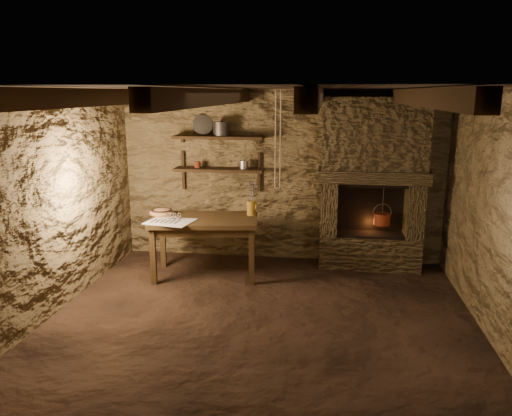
# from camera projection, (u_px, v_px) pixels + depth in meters

# --- Properties ---
(floor) EXTENTS (4.50, 4.50, 0.00)m
(floor) POSITION_uv_depth(u_px,v_px,m) (262.00, 316.00, 5.37)
(floor) COLOR black
(floor) RESTS_ON ground
(back_wall) EXTENTS (4.50, 0.04, 2.40)m
(back_wall) POSITION_uv_depth(u_px,v_px,m) (280.00, 176.00, 7.03)
(back_wall) COLOR brown
(back_wall) RESTS_ON floor
(front_wall) EXTENTS (4.50, 0.04, 2.40)m
(front_wall) POSITION_uv_depth(u_px,v_px,m) (223.00, 279.00, 3.17)
(front_wall) COLOR brown
(front_wall) RESTS_ON floor
(left_wall) EXTENTS (0.04, 4.00, 2.40)m
(left_wall) POSITION_uv_depth(u_px,v_px,m) (57.00, 202.00, 5.40)
(left_wall) COLOR brown
(left_wall) RESTS_ON floor
(right_wall) EXTENTS (0.04, 4.00, 2.40)m
(right_wall) POSITION_uv_depth(u_px,v_px,m) (494.00, 215.00, 4.79)
(right_wall) COLOR brown
(right_wall) RESTS_ON floor
(ceiling) EXTENTS (4.50, 4.00, 0.04)m
(ceiling) POSITION_uv_depth(u_px,v_px,m) (263.00, 87.00, 4.82)
(ceiling) COLOR black
(ceiling) RESTS_ON back_wall
(beam_far_left) EXTENTS (0.14, 3.95, 0.16)m
(beam_far_left) POSITION_uv_depth(u_px,v_px,m) (116.00, 97.00, 5.05)
(beam_far_left) COLOR black
(beam_far_left) RESTS_ON ceiling
(beam_mid_left) EXTENTS (0.14, 3.95, 0.16)m
(beam_mid_left) POSITION_uv_depth(u_px,v_px,m) (213.00, 97.00, 4.91)
(beam_mid_left) COLOR black
(beam_mid_left) RESTS_ON ceiling
(beam_mid_right) EXTENTS (0.14, 3.95, 0.16)m
(beam_mid_right) POSITION_uv_depth(u_px,v_px,m) (315.00, 97.00, 4.78)
(beam_mid_right) COLOR black
(beam_mid_right) RESTS_ON ceiling
(beam_far_right) EXTENTS (0.14, 3.95, 0.16)m
(beam_far_right) POSITION_uv_depth(u_px,v_px,m) (423.00, 97.00, 4.64)
(beam_far_right) COLOR black
(beam_far_right) RESTS_ON ceiling
(shelf_lower) EXTENTS (1.25, 0.30, 0.04)m
(shelf_lower) POSITION_uv_depth(u_px,v_px,m) (219.00, 170.00, 6.96)
(shelf_lower) COLOR black
(shelf_lower) RESTS_ON back_wall
(shelf_upper) EXTENTS (1.25, 0.30, 0.04)m
(shelf_upper) POSITION_uv_depth(u_px,v_px,m) (218.00, 137.00, 6.86)
(shelf_upper) COLOR black
(shelf_upper) RESTS_ON back_wall
(hearth) EXTENTS (1.43, 0.51, 2.30)m
(hearth) POSITION_uv_depth(u_px,v_px,m) (373.00, 179.00, 6.63)
(hearth) COLOR #3E311F
(hearth) RESTS_ON floor
(work_table) EXTENTS (1.45, 0.95, 0.78)m
(work_table) POSITION_uv_depth(u_px,v_px,m) (205.00, 245.00, 6.50)
(work_table) COLOR #372613
(work_table) RESTS_ON floor
(linen_cloth) EXTENTS (0.63, 0.54, 0.01)m
(linen_cloth) POSITION_uv_depth(u_px,v_px,m) (170.00, 221.00, 6.22)
(linen_cloth) COLOR beige
(linen_cloth) RESTS_ON work_table
(pewter_cutlery_row) EXTENTS (0.49, 0.26, 0.01)m
(pewter_cutlery_row) POSITION_uv_depth(u_px,v_px,m) (170.00, 221.00, 6.20)
(pewter_cutlery_row) COLOR gray
(pewter_cutlery_row) RESTS_ON linen_cloth
(drinking_glasses) EXTENTS (0.18, 0.05, 0.07)m
(drinking_glasses) POSITION_uv_depth(u_px,v_px,m) (174.00, 216.00, 6.31)
(drinking_glasses) COLOR white
(drinking_glasses) RESTS_ON linen_cloth
(stoneware_jug) EXTENTS (0.14, 0.14, 0.44)m
(stoneware_jug) POSITION_uv_depth(u_px,v_px,m) (252.00, 201.00, 6.53)
(stoneware_jug) COLOR olive
(stoneware_jug) RESTS_ON work_table
(wooden_bowl) EXTENTS (0.38, 0.38, 0.11)m
(wooden_bowl) POSITION_uv_depth(u_px,v_px,m) (162.00, 213.00, 6.53)
(wooden_bowl) COLOR #92623F
(wooden_bowl) RESTS_ON work_table
(iron_stockpot) EXTENTS (0.26, 0.26, 0.17)m
(iron_stockpot) POSITION_uv_depth(u_px,v_px,m) (222.00, 130.00, 6.83)
(iron_stockpot) COLOR #312E2B
(iron_stockpot) RESTS_ON shelf_upper
(tin_pan) EXTENTS (0.31, 0.22, 0.28)m
(tin_pan) POSITION_uv_depth(u_px,v_px,m) (203.00, 125.00, 6.95)
(tin_pan) COLOR #A4A49F
(tin_pan) RESTS_ON shelf_upper
(small_kettle) EXTENTS (0.17, 0.13, 0.18)m
(small_kettle) POSITION_uv_depth(u_px,v_px,m) (244.00, 165.00, 6.90)
(small_kettle) COLOR #A4A49F
(small_kettle) RESTS_ON shelf_lower
(rusty_tin) EXTENTS (0.10, 0.10, 0.09)m
(rusty_tin) POSITION_uv_depth(u_px,v_px,m) (197.00, 165.00, 6.99)
(rusty_tin) COLOR #5C1F12
(rusty_tin) RESTS_ON shelf_lower
(red_pot) EXTENTS (0.24, 0.22, 0.54)m
(red_pot) POSITION_uv_depth(u_px,v_px,m) (382.00, 218.00, 6.68)
(red_pot) COLOR maroon
(red_pot) RESTS_ON hearth
(hanging_ropes) EXTENTS (0.08, 0.08, 1.20)m
(hanging_ropes) POSITION_uv_depth(u_px,v_px,m) (278.00, 140.00, 5.97)
(hanging_ropes) COLOR tan
(hanging_ropes) RESTS_ON ceiling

